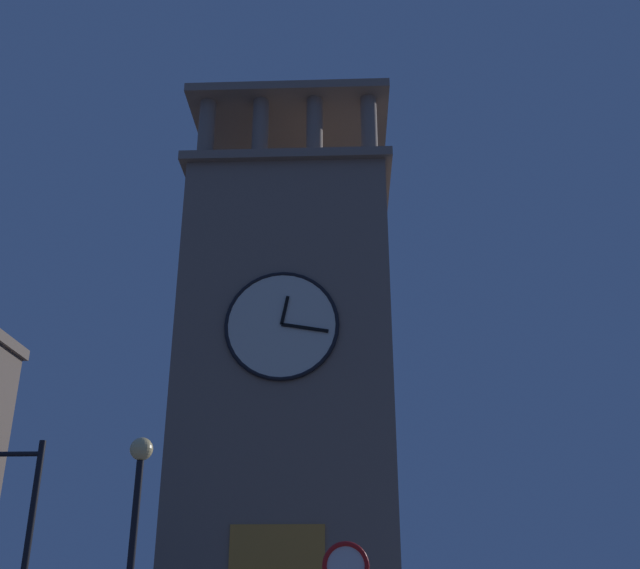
% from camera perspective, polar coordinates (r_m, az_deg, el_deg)
% --- Properties ---
extents(clocktower, '(8.82, 9.39, 25.30)m').
position_cam_1_polar(clocktower, '(31.54, -2.31, -8.15)').
color(clocktower, gray).
rests_on(clocktower, ground_plane).
extents(street_lamp, '(0.44, 0.44, 4.60)m').
position_cam_1_polar(street_lamp, '(14.80, -14.01, -16.50)').
color(street_lamp, black).
rests_on(street_lamp, ground_plane).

